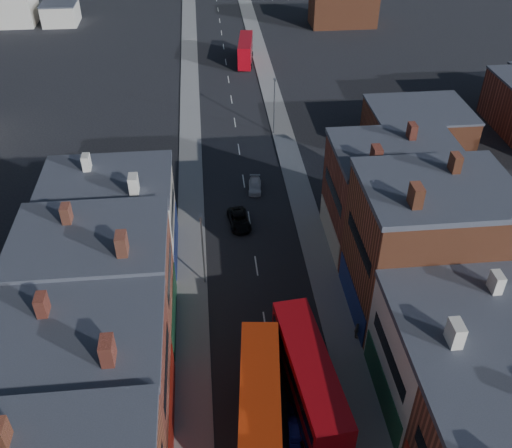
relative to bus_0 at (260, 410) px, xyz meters
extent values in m
cube|color=gray|center=(-4.90, 36.90, -2.82)|extent=(3.00, 200.00, 0.12)
cube|color=gray|center=(8.10, 36.90, -2.82)|extent=(3.00, 200.00, 0.12)
cylinder|color=slate|center=(-3.60, 16.90, 1.12)|extent=(0.16, 0.16, 8.00)
cube|color=slate|center=(-3.60, 16.90, 5.12)|extent=(0.25, 0.70, 0.25)
cylinder|color=slate|center=(6.80, 46.90, 1.12)|extent=(0.16, 0.16, 8.00)
cube|color=slate|center=(6.80, 46.90, 5.12)|extent=(0.25, 0.70, 0.25)
cube|color=#B82C0A|center=(0.00, 0.00, -0.01)|extent=(4.06, 12.58, 4.94)
cube|color=black|center=(0.00, 0.00, -0.97)|extent=(4.01, 11.61, 1.01)
cube|color=black|center=(0.00, 0.00, 1.17)|extent=(4.01, 11.61, 1.01)
cylinder|color=black|center=(-0.99, 4.08, -2.32)|extent=(0.45, 1.15, 1.12)
cylinder|color=black|center=(1.80, 3.79, -2.32)|extent=(0.45, 1.15, 1.12)
cube|color=#A8090F|center=(3.91, 2.14, -0.01)|extent=(4.09, 12.63, 4.96)
cube|color=black|center=(3.91, 2.14, -0.96)|extent=(4.04, 11.64, 1.01)
cube|color=black|center=(3.91, 2.14, 1.18)|extent=(4.04, 11.64, 1.01)
cylinder|color=black|center=(5.72, -1.66, -2.32)|extent=(0.45, 1.16, 1.13)
cylinder|color=black|center=(2.10, 5.94, -2.32)|extent=(0.45, 1.16, 1.13)
cylinder|color=black|center=(4.90, 6.23, -2.32)|extent=(0.45, 1.16, 1.13)
cube|color=#A30711|center=(5.10, 74.32, -0.62)|extent=(3.45, 9.96, 3.90)
cube|color=black|center=(5.10, 74.32, -1.37)|extent=(3.41, 9.20, 0.80)
cube|color=black|center=(5.10, 74.32, 0.31)|extent=(3.41, 9.20, 0.80)
cylinder|color=black|center=(3.60, 71.36, -2.44)|extent=(0.38, 0.91, 0.89)
cylinder|color=black|center=(5.80, 71.08, -2.44)|extent=(0.38, 0.91, 0.89)
cylinder|color=black|center=(4.40, 77.56, -2.44)|extent=(0.38, 0.91, 0.89)
cylinder|color=black|center=(6.60, 77.27, -2.44)|extent=(0.38, 0.91, 0.89)
imported|color=navy|center=(2.80, -0.25, -2.19)|extent=(1.83, 4.28, 1.37)
imported|color=black|center=(0.40, 26.02, -2.24)|extent=(2.65, 4.85, 1.29)
imported|color=silver|center=(2.80, 32.90, -2.34)|extent=(1.87, 3.84, 1.07)
imported|color=#59544C|center=(9.30, 8.49, -1.95)|extent=(0.64, 1.03, 1.62)
camera|label=1|loc=(-2.67, -24.46, 34.87)|focal=40.00mm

